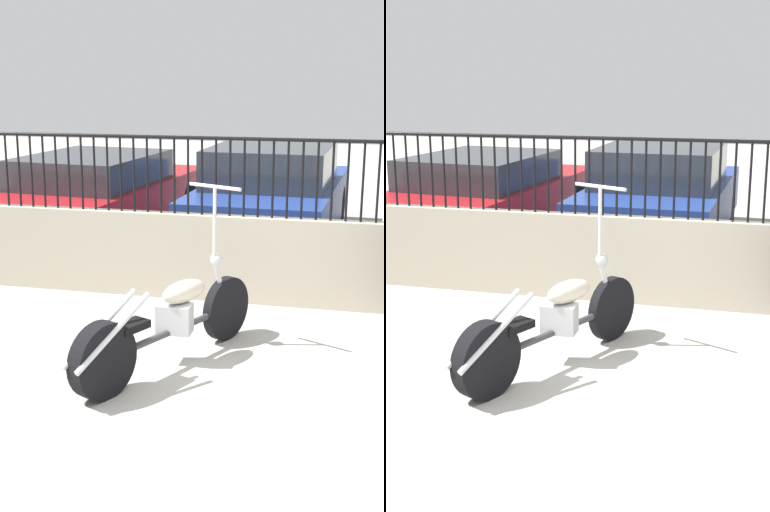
# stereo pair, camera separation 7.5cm
# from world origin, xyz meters

# --- Properties ---
(ground_plane) EXTENTS (40.00, 40.00, 0.00)m
(ground_plane) POSITION_xyz_m (0.00, 0.00, 0.00)
(ground_plane) COLOR #ADA89E
(low_wall) EXTENTS (8.68, 0.18, 0.90)m
(low_wall) POSITION_xyz_m (0.00, 2.60, 0.45)
(low_wall) COLOR #B2A893
(low_wall) RESTS_ON ground_plane
(fence_railing) EXTENTS (8.68, 0.04, 0.80)m
(fence_railing) POSITION_xyz_m (0.00, 2.60, 1.41)
(fence_railing) COLOR black
(fence_railing) RESTS_ON low_wall
(motorcycle_dark_grey) EXTENTS (1.03, 1.99, 1.42)m
(motorcycle_dark_grey) POSITION_xyz_m (-0.39, 0.72, 0.37)
(motorcycle_dark_grey) COLOR black
(motorcycle_dark_grey) RESTS_ON ground_plane
(car_red) EXTENTS (2.23, 4.61, 1.20)m
(car_red) POSITION_xyz_m (-2.60, 5.10, 0.62)
(car_red) COLOR black
(car_red) RESTS_ON ground_plane
(car_blue) EXTENTS (1.90, 4.10, 1.37)m
(car_blue) POSITION_xyz_m (-0.11, 5.26, 0.68)
(car_blue) COLOR black
(car_blue) RESTS_ON ground_plane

